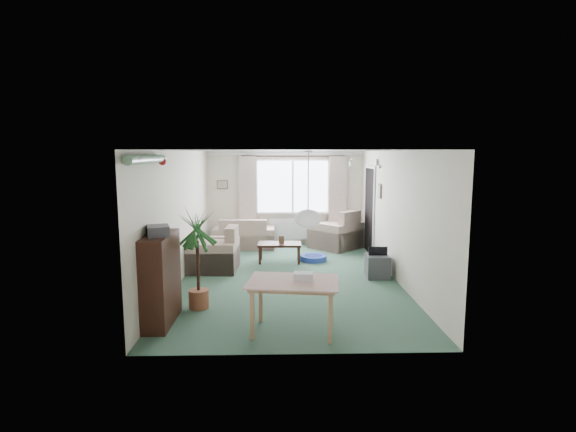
{
  "coord_description": "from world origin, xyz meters",
  "views": [
    {
      "loc": [
        -0.23,
        -8.28,
        2.37
      ],
      "look_at": [
        0.0,
        0.3,
        1.15
      ],
      "focal_mm": 28.0,
      "sensor_mm": 36.0,
      "label": 1
    }
  ],
  "objects_px": {
    "armchair_left": "(214,248)",
    "houseplant": "(198,259)",
    "sofa": "(244,233)",
    "coffee_table": "(280,253)",
    "bookshelf": "(160,279)",
    "dining_table": "(293,307)",
    "tv_cube": "(377,266)",
    "pet_bed": "(313,258)",
    "armchair_corner": "(336,229)"
  },
  "relations": [
    {
      "from": "bookshelf",
      "to": "armchair_corner",
      "type": "bearing_deg",
      "value": 58.1
    },
    {
      "from": "armchair_corner",
      "to": "dining_table",
      "type": "bearing_deg",
      "value": 33.31
    },
    {
      "from": "houseplant",
      "to": "tv_cube",
      "type": "height_order",
      "value": "houseplant"
    },
    {
      "from": "coffee_table",
      "to": "pet_bed",
      "type": "height_order",
      "value": "coffee_table"
    },
    {
      "from": "coffee_table",
      "to": "houseplant",
      "type": "distance_m",
      "value": 3.19
    },
    {
      "from": "armchair_left",
      "to": "bookshelf",
      "type": "relative_size",
      "value": 0.8
    },
    {
      "from": "bookshelf",
      "to": "pet_bed",
      "type": "relative_size",
      "value": 2.15
    },
    {
      "from": "coffee_table",
      "to": "pet_bed",
      "type": "distance_m",
      "value": 0.77
    },
    {
      "from": "sofa",
      "to": "armchair_left",
      "type": "distance_m",
      "value": 2.15
    },
    {
      "from": "armchair_left",
      "to": "tv_cube",
      "type": "bearing_deg",
      "value": 81.13
    },
    {
      "from": "coffee_table",
      "to": "bookshelf",
      "type": "distance_m",
      "value": 3.87
    },
    {
      "from": "armchair_left",
      "to": "tv_cube",
      "type": "height_order",
      "value": "armchair_left"
    },
    {
      "from": "houseplant",
      "to": "coffee_table",
      "type": "bearing_deg",
      "value": 66.33
    },
    {
      "from": "armchair_left",
      "to": "sofa",
      "type": "bearing_deg",
      "value": 169.91
    },
    {
      "from": "bookshelf",
      "to": "tv_cube",
      "type": "bearing_deg",
      "value": 32.34
    },
    {
      "from": "armchair_left",
      "to": "coffee_table",
      "type": "bearing_deg",
      "value": 117.03
    },
    {
      "from": "tv_cube",
      "to": "dining_table",
      "type": "bearing_deg",
      "value": -121.52
    },
    {
      "from": "sofa",
      "to": "coffee_table",
      "type": "bearing_deg",
      "value": 120.06
    },
    {
      "from": "armchair_left",
      "to": "pet_bed",
      "type": "bearing_deg",
      "value": 111.52
    },
    {
      "from": "sofa",
      "to": "houseplant",
      "type": "xyz_separation_m",
      "value": [
        -0.39,
        -4.36,
        0.39
      ]
    },
    {
      "from": "sofa",
      "to": "pet_bed",
      "type": "height_order",
      "value": "sofa"
    },
    {
      "from": "sofa",
      "to": "pet_bed",
      "type": "xyz_separation_m",
      "value": [
        1.62,
        -1.37,
        -0.32
      ]
    },
    {
      "from": "bookshelf",
      "to": "houseplant",
      "type": "relative_size",
      "value": 0.82
    },
    {
      "from": "houseplant",
      "to": "dining_table",
      "type": "relative_size",
      "value": 1.41
    },
    {
      "from": "coffee_table",
      "to": "dining_table",
      "type": "height_order",
      "value": "dining_table"
    },
    {
      "from": "pet_bed",
      "to": "tv_cube",
      "type": "bearing_deg",
      "value": -50.92
    },
    {
      "from": "coffee_table",
      "to": "houseplant",
      "type": "bearing_deg",
      "value": -113.67
    },
    {
      "from": "dining_table",
      "to": "pet_bed",
      "type": "relative_size",
      "value": 1.86
    },
    {
      "from": "coffee_table",
      "to": "dining_table",
      "type": "bearing_deg",
      "value": -87.74
    },
    {
      "from": "coffee_table",
      "to": "pet_bed",
      "type": "relative_size",
      "value": 1.6
    },
    {
      "from": "bookshelf",
      "to": "dining_table",
      "type": "height_order",
      "value": "bookshelf"
    },
    {
      "from": "tv_cube",
      "to": "pet_bed",
      "type": "xyz_separation_m",
      "value": [
        -1.11,
        1.36,
        -0.16
      ]
    },
    {
      "from": "houseplant",
      "to": "dining_table",
      "type": "xyz_separation_m",
      "value": [
        1.41,
        -0.96,
        -0.43
      ]
    },
    {
      "from": "armchair_left",
      "to": "bookshelf",
      "type": "height_order",
      "value": "bookshelf"
    },
    {
      "from": "coffee_table",
      "to": "pet_bed",
      "type": "bearing_deg",
      "value": 8.25
    },
    {
      "from": "coffee_table",
      "to": "sofa",
      "type": "bearing_deg",
      "value": 120.56
    },
    {
      "from": "houseplant",
      "to": "dining_table",
      "type": "height_order",
      "value": "houseplant"
    },
    {
      "from": "sofa",
      "to": "coffee_table",
      "type": "height_order",
      "value": "sofa"
    },
    {
      "from": "bookshelf",
      "to": "dining_table",
      "type": "bearing_deg",
      "value": -11.29
    },
    {
      "from": "sofa",
      "to": "bookshelf",
      "type": "xyz_separation_m",
      "value": [
        -0.81,
        -4.94,
        0.25
      ]
    },
    {
      "from": "sofa",
      "to": "armchair_corner",
      "type": "height_order",
      "value": "armchair_corner"
    },
    {
      "from": "houseplant",
      "to": "bookshelf",
      "type": "bearing_deg",
      "value": -125.89
    },
    {
      "from": "dining_table",
      "to": "pet_bed",
      "type": "xyz_separation_m",
      "value": [
        0.6,
        3.95,
        -0.28
      ]
    },
    {
      "from": "tv_cube",
      "to": "pet_bed",
      "type": "relative_size",
      "value": 0.81
    },
    {
      "from": "sofa",
      "to": "bookshelf",
      "type": "bearing_deg",
      "value": 80.21
    },
    {
      "from": "dining_table",
      "to": "armchair_left",
      "type": "bearing_deg",
      "value": 114.83
    },
    {
      "from": "sofa",
      "to": "armchair_left",
      "type": "bearing_deg",
      "value": 76.9
    },
    {
      "from": "armchair_corner",
      "to": "coffee_table",
      "type": "bearing_deg",
      "value": 2.39
    },
    {
      "from": "armchair_left",
      "to": "houseplant",
      "type": "height_order",
      "value": "houseplant"
    },
    {
      "from": "houseplant",
      "to": "tv_cube",
      "type": "bearing_deg",
      "value": 27.48
    }
  ]
}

